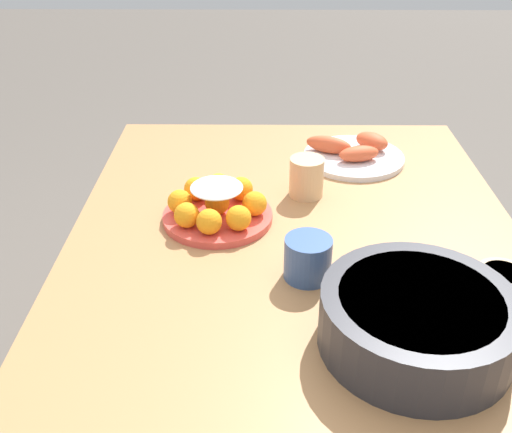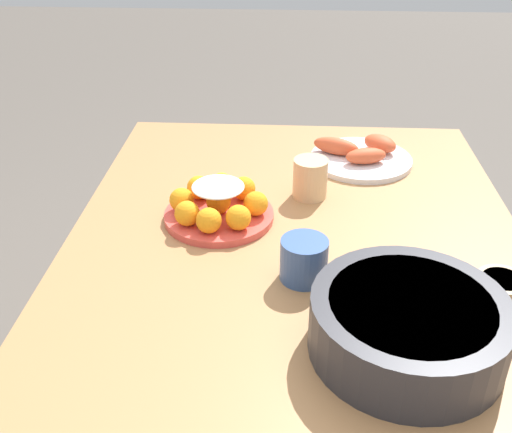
% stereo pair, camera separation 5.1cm
% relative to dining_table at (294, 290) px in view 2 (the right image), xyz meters
% --- Properties ---
extents(dining_table, '(1.29, 0.94, 0.78)m').
position_rel_dining_table_xyz_m(dining_table, '(0.00, 0.00, 0.00)').
color(dining_table, '#A87547').
rests_on(dining_table, ground_plane).
extents(cake_plate, '(0.23, 0.23, 0.09)m').
position_rel_dining_table_xyz_m(cake_plate, '(-0.11, -0.17, 0.14)').
color(cake_plate, '#E04C42').
rests_on(cake_plate, dining_table).
extents(serving_bowl, '(0.30, 0.30, 0.10)m').
position_rel_dining_table_xyz_m(serving_bowl, '(0.28, 0.17, 0.15)').
color(serving_bowl, '#2D2D33').
rests_on(serving_bowl, dining_table).
extents(sauce_bowl, '(0.09, 0.09, 0.02)m').
position_rel_dining_table_xyz_m(sauce_bowl, '(0.11, 0.37, 0.12)').
color(sauce_bowl, tan).
rests_on(sauce_bowl, dining_table).
extents(seafood_platter, '(0.26, 0.26, 0.06)m').
position_rel_dining_table_xyz_m(seafood_platter, '(-0.41, 0.16, 0.12)').
color(seafood_platter, silver).
rests_on(seafood_platter, dining_table).
extents(cup_near, '(0.08, 0.08, 0.09)m').
position_rel_dining_table_xyz_m(cup_near, '(-0.22, 0.03, 0.15)').
color(cup_near, '#DBB27F').
rests_on(cup_near, dining_table).
extents(cup_far, '(0.09, 0.09, 0.08)m').
position_rel_dining_table_xyz_m(cup_far, '(0.10, 0.01, 0.14)').
color(cup_far, '#38568E').
rests_on(cup_far, dining_table).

